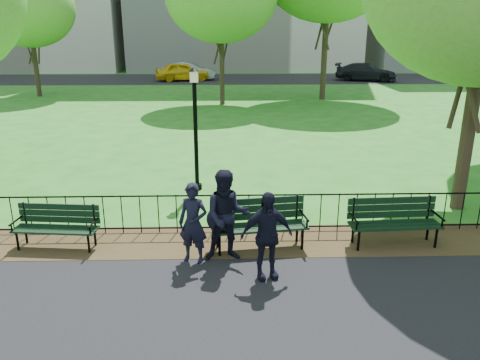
{
  "coord_description": "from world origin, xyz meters",
  "views": [
    {
      "loc": [
        0.15,
        -7.62,
        4.38
      ],
      "look_at": [
        0.39,
        1.5,
        1.4
      ],
      "focal_mm": 35.0,
      "sensor_mm": 36.0,
      "label": 1
    }
  ],
  "objects_px": {
    "person_mid": "(227,216)",
    "park_bench_main": "(240,219)",
    "park_bench_right_a": "(394,217)",
    "sedan_silver": "(189,71)",
    "lamppost": "(195,125)",
    "park_bench_left_a": "(57,222)",
    "tree_far_w": "(28,8)",
    "sedan_dark": "(366,72)",
    "person_right": "(266,236)",
    "taxi": "(182,72)",
    "person_left": "(193,223)"
  },
  "relations": [
    {
      "from": "sedan_silver",
      "to": "park_bench_left_a",
      "type": "bearing_deg",
      "value": -176.01
    },
    {
      "from": "person_mid",
      "to": "park_bench_right_a",
      "type": "bearing_deg",
      "value": 7.08
    },
    {
      "from": "park_bench_main",
      "to": "park_bench_left_a",
      "type": "height_order",
      "value": "park_bench_main"
    },
    {
      "from": "sedan_silver",
      "to": "person_mid",
      "type": "bearing_deg",
      "value": -169.98
    },
    {
      "from": "person_right",
      "to": "taxi",
      "type": "height_order",
      "value": "person_right"
    },
    {
      "from": "person_left",
      "to": "person_right",
      "type": "bearing_deg",
      "value": -8.91
    },
    {
      "from": "person_mid",
      "to": "sedan_silver",
      "type": "xyz_separation_m",
      "value": [
        -3.33,
        33.38,
        -0.15
      ]
    },
    {
      "from": "lamppost",
      "to": "taxi",
      "type": "xyz_separation_m",
      "value": [
        -2.96,
        28.45,
        -1.05
      ]
    },
    {
      "from": "tree_far_w",
      "to": "person_right",
      "type": "relative_size",
      "value": 4.84
    },
    {
      "from": "park_bench_main",
      "to": "person_mid",
      "type": "xyz_separation_m",
      "value": [
        -0.26,
        -0.38,
        0.22
      ]
    },
    {
      "from": "park_bench_right_a",
      "to": "taxi",
      "type": "distance_m",
      "value": 32.92
    },
    {
      "from": "park_bench_left_a",
      "to": "person_left",
      "type": "bearing_deg",
      "value": -8.43
    },
    {
      "from": "taxi",
      "to": "person_left",
      "type": "bearing_deg",
      "value": 172.43
    },
    {
      "from": "park_bench_right_a",
      "to": "sedan_dark",
      "type": "height_order",
      "value": "sedan_dark"
    },
    {
      "from": "lamppost",
      "to": "sedan_dark",
      "type": "xyz_separation_m",
      "value": [
        12.78,
        28.09,
        -1.09
      ]
    },
    {
      "from": "park_bench_left_a",
      "to": "tree_far_w",
      "type": "xyz_separation_m",
      "value": [
        -9.01,
        22.8,
        4.99
      ]
    },
    {
      "from": "sedan_dark",
      "to": "park_bench_left_a",
      "type": "bearing_deg",
      "value": 174.49
    },
    {
      "from": "lamppost",
      "to": "person_right",
      "type": "height_order",
      "value": "lamppost"
    },
    {
      "from": "park_bench_main",
      "to": "taxi",
      "type": "distance_m",
      "value": 32.59
    },
    {
      "from": "park_bench_right_a",
      "to": "sedan_silver",
      "type": "bearing_deg",
      "value": 98.64
    },
    {
      "from": "park_bench_right_a",
      "to": "person_mid",
      "type": "relative_size",
      "value": 1.05
    },
    {
      "from": "park_bench_main",
      "to": "sedan_dark",
      "type": "xyz_separation_m",
      "value": [
        11.67,
        31.97,
        0.05
      ]
    },
    {
      "from": "park_bench_right_a",
      "to": "tree_far_w",
      "type": "height_order",
      "value": "tree_far_w"
    },
    {
      "from": "person_left",
      "to": "park_bench_left_a",
      "type": "bearing_deg",
      "value": -176.81
    },
    {
      "from": "person_mid",
      "to": "sedan_dark",
      "type": "xyz_separation_m",
      "value": [
        11.93,
        32.34,
        -0.17
      ]
    },
    {
      "from": "park_bench_main",
      "to": "person_right",
      "type": "relative_size",
      "value": 1.28
    },
    {
      "from": "person_left",
      "to": "person_right",
      "type": "xyz_separation_m",
      "value": [
        1.35,
        -0.67,
        0.03
      ]
    },
    {
      "from": "park_bench_main",
      "to": "sedan_dark",
      "type": "distance_m",
      "value": 34.03
    },
    {
      "from": "park_bench_left_a",
      "to": "park_bench_right_a",
      "type": "relative_size",
      "value": 0.92
    },
    {
      "from": "park_bench_main",
      "to": "park_bench_right_a",
      "type": "bearing_deg",
      "value": -3.68
    },
    {
      "from": "person_mid",
      "to": "taxi",
      "type": "bearing_deg",
      "value": 93.74
    },
    {
      "from": "park_bench_left_a",
      "to": "person_mid",
      "type": "height_order",
      "value": "person_mid"
    },
    {
      "from": "taxi",
      "to": "sedan_silver",
      "type": "xyz_separation_m",
      "value": [
        0.48,
        0.68,
        -0.02
      ]
    },
    {
      "from": "park_bench_right_a",
      "to": "sedan_silver",
      "type": "relative_size",
      "value": 0.41
    },
    {
      "from": "park_bench_right_a",
      "to": "lamppost",
      "type": "height_order",
      "value": "lamppost"
    },
    {
      "from": "park_bench_right_a",
      "to": "tree_far_w",
      "type": "bearing_deg",
      "value": 121.92
    },
    {
      "from": "lamppost",
      "to": "person_left",
      "type": "bearing_deg",
      "value": -87.34
    },
    {
      "from": "lamppost",
      "to": "sedan_silver",
      "type": "height_order",
      "value": "lamppost"
    },
    {
      "from": "tree_far_w",
      "to": "taxi",
      "type": "relative_size",
      "value": 1.74
    },
    {
      "from": "park_bench_main",
      "to": "tree_far_w",
      "type": "distance_m",
      "value": 26.83
    },
    {
      "from": "sedan_dark",
      "to": "park_bench_main",
      "type": "bearing_deg",
      "value": -179.56
    },
    {
      "from": "park_bench_main",
      "to": "tree_far_w",
      "type": "bearing_deg",
      "value": 111.08
    },
    {
      "from": "sedan_silver",
      "to": "park_bench_right_a",
      "type": "bearing_deg",
      "value": -163.93
    },
    {
      "from": "park_bench_right_a",
      "to": "sedan_dark",
      "type": "relative_size",
      "value": 0.38
    },
    {
      "from": "person_mid",
      "to": "sedan_dark",
      "type": "relative_size",
      "value": 0.36
    },
    {
      "from": "sedan_dark",
      "to": "person_left",
      "type": "bearing_deg",
      "value": 179.27
    },
    {
      "from": "person_mid",
      "to": "park_bench_main",
      "type": "bearing_deg",
      "value": 52.32
    },
    {
      "from": "park_bench_right_a",
      "to": "taxi",
      "type": "height_order",
      "value": "taxi"
    },
    {
      "from": "tree_far_w",
      "to": "sedan_dark",
      "type": "relative_size",
      "value": 1.56
    },
    {
      "from": "person_left",
      "to": "sedan_dark",
      "type": "xyz_separation_m",
      "value": [
        12.58,
        32.41,
        -0.05
      ]
    }
  ]
}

